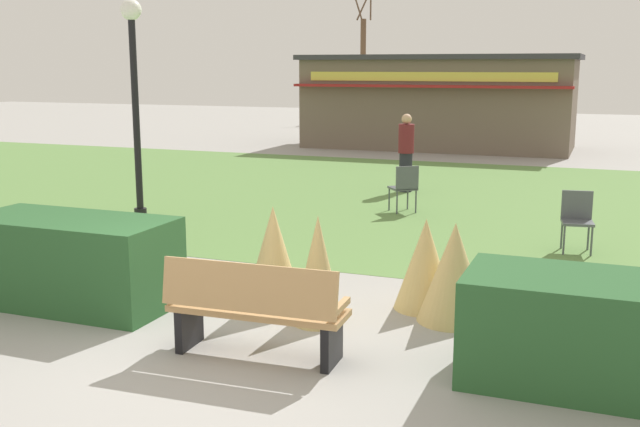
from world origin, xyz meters
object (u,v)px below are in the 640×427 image
Objects in this scene: food_kiosk at (439,101)px; person_strolling at (406,152)px; park_bench at (255,309)px; cafe_chair_east at (577,216)px; lamppost_mid at (134,82)px; parked_car_west_slot at (471,116)px; cafe_chair_west at (405,185)px; tree_left_bg at (363,67)px.

food_kiosk is 5.27× the size of person_strolling.
cafe_chair_east is (2.60, 5.46, 0.05)m from park_bench.
person_strolling is (3.66, 4.62, -1.56)m from lamppost_mid.
food_kiosk is (-2.43, 18.95, 1.06)m from park_bench.
park_bench is 1.93× the size of cafe_chair_east.
parked_car_west_slot is (-2.55, 25.96, 0.16)m from park_bench.
cafe_chair_west is 1.00× the size of cafe_chair_east.
park_bench is 1.02× the size of person_strolling.
food_kiosk reaches higher than person_strolling.
park_bench is at bearing -115.42° from cafe_chair_east.
person_strolling is at bearing -84.99° from parked_car_west_slot.
food_kiosk is 2.05× the size of parked_car_west_slot.
park_bench is 7.27m from lamppost_mid.
park_bench reaches higher than cafe_chair_east.
tree_left_bg is (-4.04, 25.29, 0.24)m from lamppost_mid.
lamppost_mid reaches higher than cafe_chair_west.
cafe_chair_east is at bearing 64.58° from park_bench.
parked_car_west_slot is 7.95m from tree_left_bg.
person_strolling is (-0.60, 2.33, 0.33)m from cafe_chair_west.
food_kiosk is 10.00× the size of cafe_chair_west.
lamppost_mid is 0.43× the size of food_kiosk.
lamppost_mid is 2.26× the size of person_strolling.
person_strolling is (-3.72, 4.28, 0.33)m from cafe_chair_east.
lamppost_mid is at bearing -151.71° from cafe_chair_west.
person_strolling is 0.28× the size of tree_left_bg.
food_kiosk reaches higher than cafe_chair_east.
lamppost_mid is 0.63× the size of tree_left_bg.
parked_car_west_slot is 0.72× the size of tree_left_bg.
lamppost_mid is at bearing -99.67° from food_kiosk.
park_bench is 0.28× the size of tree_left_bg.
person_strolling is at bearing 51.66° from lamppost_mid.
tree_left_bg reaches higher than lamppost_mid.
cafe_chair_west and cafe_chair_east have the same top height.
tree_left_bg reaches higher than parked_car_west_slot.
person_strolling is (1.30, -9.21, -0.68)m from food_kiosk.
lamppost_mid is 5.19m from cafe_chair_west.
park_bench is at bearing -84.39° from parked_car_west_slot.
cafe_chair_east is 21.13m from parked_car_west_slot.
parked_car_west_slot is (-1.42, 16.22, -0.22)m from person_strolling.
cafe_chair_east is at bearing 2.64° from lamppost_mid.
parked_car_west_slot is at bearing 104.08° from cafe_chair_east.
tree_left_bg is at bearing 144.60° from parked_car_west_slot.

